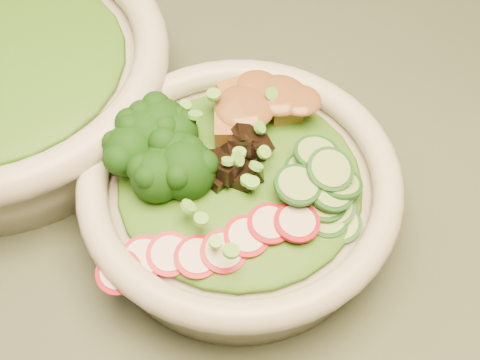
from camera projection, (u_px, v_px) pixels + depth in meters
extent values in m
cube|color=#444F41|center=(211.00, 329.00, 0.50)|extent=(1.20, 0.80, 0.03)
cylinder|color=beige|center=(240.00, 202.00, 0.52)|extent=(0.22, 0.22, 0.05)
torus|color=beige|center=(240.00, 180.00, 0.50)|extent=(0.24, 0.24, 0.02)
cylinder|color=beige|center=(1.00, 88.00, 0.59)|extent=(0.27, 0.27, 0.06)
ellipsoid|color=#2A5812|center=(240.00, 179.00, 0.50)|extent=(0.18, 0.18, 0.02)
ellipsoid|color=brown|center=(261.00, 104.00, 0.51)|extent=(0.06, 0.05, 0.01)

